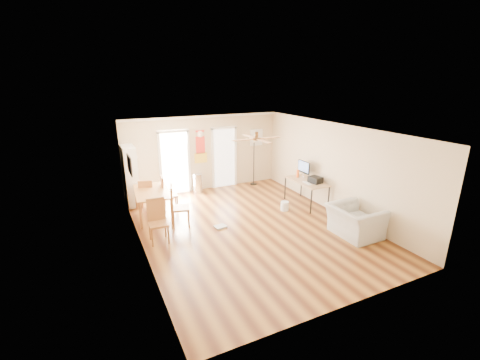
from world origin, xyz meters
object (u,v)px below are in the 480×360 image
torchiere_lamp (254,162)px  computer_desk (306,192)px  dining_chair_far (147,195)px  trash_can (198,183)px  dining_chair_near (158,222)px  wastebasket_a (285,206)px  dining_table (153,204)px  dining_chair_right_a (170,193)px  armchair (355,221)px  bookshelf (131,176)px  printer (315,180)px  dining_chair_right_b (180,206)px

torchiere_lamp → computer_desk: (0.54, -2.46, -0.49)m
dining_chair_far → trash_can: 2.05m
dining_chair_near → wastebasket_a: dining_chair_near is taller
dining_table → computer_desk: (4.49, -1.11, -0.00)m
dining_chair_right_a → armchair: (3.75, -3.65, -0.14)m
bookshelf → wastebasket_a: bookshelf is taller
dining_table → torchiere_lamp: size_ratio=0.89×
bookshelf → dining_chair_far: (0.32, -0.71, -0.44)m
printer → torchiere_lamp: bearing=94.2°
dining_chair_right_a → wastebasket_a: 3.46m
dining_table → trash_can: dining_table is taller
dining_chair_near → dining_chair_far: (0.12, 2.12, -0.04)m
torchiere_lamp → dining_chair_right_b: bearing=-146.5°
dining_chair_near → trash_can: dining_chair_near is taller
trash_can → torchiere_lamp: 2.23m
torchiere_lamp → trash_can: bearing=179.4°
dining_chair_right_a → torchiere_lamp: (3.40, 1.08, 0.34)m
dining_chair_right_a → trash_can: (1.24, 1.10, -0.19)m
dining_chair_far → printer: dining_chair_far is taller
dining_chair_right_b → printer: 4.09m
torchiere_lamp → computer_desk: torchiere_lamp is taller
wastebasket_a → trash_can: bearing=124.8°
computer_desk → wastebasket_a: computer_desk is taller
dining_chair_right_a → armchair: size_ratio=0.89×
wastebasket_a → armchair: size_ratio=0.23×
dining_chair_near → armchair: dining_chair_near is taller
dining_chair_right_a → torchiere_lamp: bearing=-66.1°
dining_chair_far → computer_desk: 4.85m
dining_chair_right_a → printer: dining_chair_right_a is taller
bookshelf → trash_can: 2.27m
bookshelf → dining_chair_right_a: (0.94, -0.97, -0.40)m
bookshelf → dining_chair_right_b: (0.94, -2.14, -0.37)m
dining_chair_far → computer_desk: bearing=175.2°
dining_chair_far → torchiere_lamp: bearing=-153.4°
printer → dining_table: bearing=154.1°
computer_desk → armchair: bearing=-94.8°
bookshelf → armchair: size_ratio=1.56×
dining_chair_right_b → dining_chair_far: size_ratio=1.14×
bookshelf → wastebasket_a: 4.80m
trash_can → printer: size_ratio=1.83×
dining_chair_far → printer: (4.67, -1.93, 0.38)m
dining_chair_right_b → dining_chair_right_a: bearing=14.7°
bookshelf → computer_desk: bearing=-36.8°
computer_desk → printer: printer is taller
dining_chair_far → dining_chair_near: bearing=102.0°
dining_table → trash_can: 2.26m
dining_table → wastebasket_a: size_ratio=5.63×
dining_chair_right_a → computer_desk: bearing=-103.0°
computer_desk → dining_chair_near: bearing=-174.2°
armchair → printer: bearing=-8.7°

